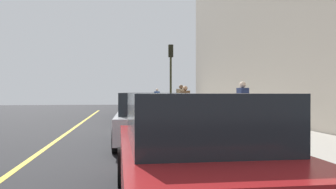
# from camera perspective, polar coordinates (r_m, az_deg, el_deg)

# --- Properties ---
(ground_plane) EXTENTS (56.00, 56.00, 0.00)m
(ground_plane) POSITION_cam_1_polar(r_m,az_deg,el_deg) (16.43, -3.42, -5.00)
(ground_plane) COLOR black
(sidewalk) EXTENTS (28.00, 4.60, 0.15)m
(sidewalk) POSITION_cam_1_polar(r_m,az_deg,el_deg) (16.96, 7.81, -4.58)
(sidewalk) COLOR #A39E93
(sidewalk) RESTS_ON ground
(lane_stripe_centre) EXTENTS (28.00, 0.14, 0.01)m
(lane_stripe_centre) POSITION_cam_1_polar(r_m,az_deg,el_deg) (16.53, -14.60, -4.96)
(lane_stripe_centre) COLOR gold
(lane_stripe_centre) RESTS_ON ground
(snow_bank_curb) EXTENTS (5.39, 0.56, 0.22)m
(snow_bank_curb) POSITION_cam_1_polar(r_m,az_deg,el_deg) (14.58, -0.16, -5.24)
(snow_bank_curb) COLOR white
(snow_bank_curb) RESTS_ON ground
(parked_car_red) EXTENTS (4.44, 1.95, 1.51)m
(parked_car_red) POSITION_cam_1_polar(r_m,az_deg,el_deg) (4.44, 4.26, -9.59)
(parked_car_red) COLOR black
(parked_car_red) RESTS_ON ground
(parked_car_silver) EXTENTS (4.71, 1.98, 1.51)m
(parked_car_silver) POSITION_cam_1_polar(r_m,az_deg,el_deg) (10.25, -3.34, -3.95)
(parked_car_silver) COLOR black
(parked_car_silver) RESTS_ON ground
(parked_car_black) EXTENTS (4.61, 2.01, 1.51)m
(parked_car_black) POSITION_cam_1_polar(r_m,az_deg,el_deg) (17.15, -4.41, -2.23)
(parked_car_black) COLOR black
(parked_car_black) RESTS_ON ground
(parked_car_navy) EXTENTS (4.84, 2.02, 1.51)m
(parked_car_navy) POSITION_cam_1_polar(r_m,az_deg,el_deg) (22.85, -5.47, -1.60)
(parked_car_navy) COLOR black
(parked_car_navy) RESTS_ON ground
(pedestrian_tan_coat) EXTENTS (0.58, 0.54, 1.82)m
(pedestrian_tan_coat) POSITION_cam_1_polar(r_m,az_deg,el_deg) (19.95, 2.14, -0.84)
(pedestrian_tan_coat) COLOR black
(pedestrian_tan_coat) RESTS_ON sidewalk
(pedestrian_blue_coat) EXTENTS (0.54, 0.49, 1.68)m
(pedestrian_blue_coat) POSITION_cam_1_polar(r_m,az_deg,el_deg) (27.71, -1.81, -0.66)
(pedestrian_blue_coat) COLOR black
(pedestrian_blue_coat) RESTS_ON sidewalk
(pedestrian_navy_coat) EXTENTS (0.49, 0.58, 1.77)m
(pedestrian_navy_coat) POSITION_cam_1_polar(r_m,az_deg,el_deg) (12.99, 12.07, -1.57)
(pedestrian_navy_coat) COLOR black
(pedestrian_navy_coat) RESTS_ON sidewalk
(pedestrian_brown_coat) EXTENTS (0.51, 0.54, 1.68)m
(pedestrian_brown_coat) POSITION_cam_1_polar(r_m,az_deg,el_deg) (15.68, 2.81, -1.43)
(pedestrian_brown_coat) COLOR black
(pedestrian_brown_coat) RESTS_ON sidewalk
(traffic_light_pole) EXTENTS (0.35, 0.26, 4.10)m
(traffic_light_pole) POSITION_cam_1_polar(r_m,az_deg,el_deg) (19.99, 0.44, 4.38)
(traffic_light_pole) COLOR #2D2D19
(traffic_light_pole) RESTS_ON sidewalk
(rolling_suitcase) EXTENTS (0.34, 0.22, 0.88)m
(rolling_suitcase) POSITION_cam_1_polar(r_m,az_deg,el_deg) (12.56, 12.88, -4.76)
(rolling_suitcase) COLOR #191E38
(rolling_suitcase) RESTS_ON sidewalk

